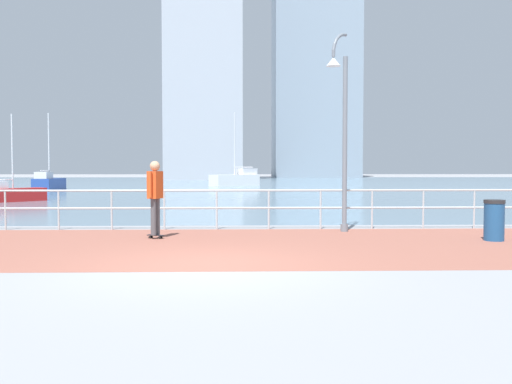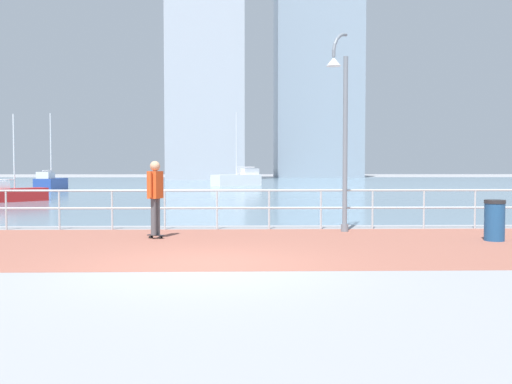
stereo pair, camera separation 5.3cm
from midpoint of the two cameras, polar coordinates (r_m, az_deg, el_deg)
The scene contains 12 objects.
ground at distance 49.15m, azimuth -2.47°, elevation 0.55°, with size 220.00×220.00×0.00m, color gray.
brick_paving at distance 11.72m, azimuth -4.87°, elevation -5.55°, with size 28.00×6.02×0.01m, color #935647.
harbor_water at distance 59.62m, azimuth -2.34°, elevation 0.89°, with size 180.00×88.00×0.00m, color slate.
waterfront_railing at distance 14.64m, azimuth -4.24°, elevation -1.03°, with size 25.25×0.06×1.08m.
lamppost at distance 14.16m, azimuth 8.81°, elevation 7.23°, with size 0.65×0.67×5.09m.
skateboarder at distance 12.88m, azimuth -10.62°, elevation 0.02°, with size 0.41×0.54×1.81m.
trash_bin at distance 13.45m, azimuth 23.54°, elevation -2.71°, with size 0.46×0.46×0.93m.
sailboat_red at distance 52.07m, azimuth -2.11°, elevation 1.39°, with size 4.86×4.28×6.98m.
sailboat_teal at distance 44.37m, azimuth -20.89°, elevation 0.91°, with size 1.36×4.19×5.86m.
sailboat_blue at distance 29.52m, azimuth -24.32°, elevation -0.13°, with size 2.77×2.94×4.34m.
tower_concrete at distance 107.75m, azimuth 6.13°, elevation 12.60°, with size 15.78×14.17×42.95m.
tower_slate at distance 88.14m, azimuth -5.24°, elevation 12.31°, with size 11.38×17.96×35.13m.
Camera 1 is at (0.62, -9.12, 1.63)m, focal length 38.25 mm.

